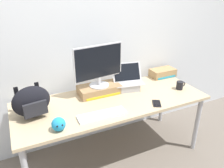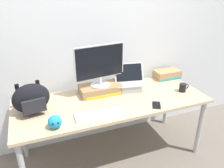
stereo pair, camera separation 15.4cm
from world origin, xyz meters
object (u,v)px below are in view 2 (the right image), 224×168
Objects in this scene: messenger_backpack at (31,99)px; cell_phone at (157,105)px; plush_toy at (55,122)px; toner_box_cyan at (167,74)px; toner_box_yellow at (100,89)px; coffee_mug at (183,87)px; desktop_monitor at (100,65)px; open_laptop at (130,84)px; external_keyboard at (100,114)px.

messenger_backpack is 2.31× the size of cell_phone.
toner_box_cyan is (1.49, 0.58, -0.01)m from plush_toy.
coffee_mug is (0.87, -0.30, 0.00)m from toner_box_yellow.
toner_box_yellow is 3.92× the size of plush_toy.
plush_toy is 0.36× the size of toner_box_cyan.
desktop_monitor reaches higher than open_laptop.
messenger_backpack is (-1.05, -0.11, 0.08)m from open_laptop.
open_laptop reaches higher than cell_phone.
cell_phone is (0.43, -0.47, -0.04)m from toner_box_yellow.
desktop_monitor is at bearing -79.58° from toner_box_yellow.
coffee_mug is 1.02× the size of plush_toy.
desktop_monitor reaches higher than cell_phone.
plush_toy is (-1.43, -0.19, 0.01)m from coffee_mug.
desktop_monitor is 0.76m from messenger_backpack.
toner_box_yellow is 0.74m from messenger_backpack.
cell_phone is at bearing -131.23° from toner_box_cyan.
external_keyboard is at bearing -109.53° from toner_box_yellow.
messenger_backpack reaches higher than external_keyboard.
messenger_backpack is 1.60m from coffee_mug.
cell_phone is at bearing -24.45° from messenger_backpack.
toner_box_yellow is at bearing -175.19° from open_laptop.
cell_phone is 1.36× the size of plush_toy.
desktop_monitor is at bearing 161.24° from cell_phone.
desktop_monitor is 0.71m from cell_phone.
coffee_mug is (1.02, 0.14, 0.04)m from external_keyboard.
external_keyboard is at bearing -154.56° from cell_phone.
desktop_monitor is 0.97m from toner_box_cyan.
messenger_backpack reaches higher than plush_toy.
external_keyboard is at bearing 6.86° from plush_toy.
external_keyboard is (-0.49, -0.40, -0.05)m from open_laptop.
coffee_mug is 0.75× the size of cell_phone.
open_laptop is at bearing 41.26° from external_keyboard.
plush_toy is at bearing -170.86° from external_keyboard.
open_laptop is 0.61m from toner_box_cyan.
open_laptop is 1.14× the size of toner_box_cyan.
toner_box_cyan is at bearing -0.20° from messenger_backpack.
desktop_monitor is 1.75× the size of toner_box_cyan.
desktop_monitor is 0.56m from external_keyboard.
toner_box_yellow is at bearing 72.75° from external_keyboard.
toner_box_cyan is at bearing 24.31° from open_laptop.
plush_toy is (-0.90, -0.45, -0.01)m from open_laptop.
external_keyboard is 2.91× the size of cell_phone.
plush_toy is (0.16, -0.33, -0.08)m from messenger_backpack.
messenger_backpack is at bearing 155.46° from external_keyboard.
desktop_monitor is 0.43m from open_laptop.
messenger_backpack reaches higher than toner_box_yellow.
desktop_monitor reaches higher than messenger_backpack.
desktop_monitor is 0.96m from coffee_mug.
plush_toy is at bearing -142.39° from open_laptop.
toner_box_yellow is at bearing 161.18° from cell_phone.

